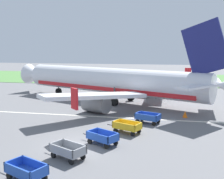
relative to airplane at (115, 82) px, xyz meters
The scene contains 10 objects.
ground_plane 18.47m from the airplane, 89.70° to the right, with size 220.00×220.00×0.00m, color slate.
grass_strip 31.59m from the airplane, 89.83° to the left, with size 220.00×28.00×0.06m, color #518442.
apron_stripe 9.24m from the airplane, 89.37° to the right, with size 120.00×0.36×0.01m, color silver.
airplane is the anchor object (origin of this frame).
baggage_cart_nearest 24.60m from the airplane, 91.80° to the right, with size 3.54×2.29×1.07m.
baggage_cart_second_in_row 21.07m from the airplane, 88.50° to the right, with size 3.50×2.38×1.07m.
baggage_cart_third_in_row 17.90m from the airplane, 82.46° to the right, with size 3.46×2.45×1.07m.
baggage_cart_fourth_in_row 14.84m from the airplane, 74.62° to the right, with size 3.54×2.30×1.07m.
baggage_cart_far_end 12.01m from the airplane, 61.80° to the right, with size 3.59×2.18×1.07m.
traffic_cone_near_plane 12.25m from the airplane, 36.49° to the right, with size 0.57×0.57×0.75m, color orange.
Camera 1 is at (7.25, -20.43, 7.95)m, focal length 43.72 mm.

